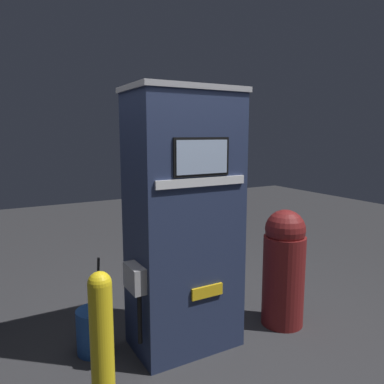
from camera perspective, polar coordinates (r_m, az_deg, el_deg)
The scene contains 5 objects.
ground_plane at distance 3.08m, azimuth 1.32°, elevation -24.12°, with size 14.00×14.00×0.00m, color #2D2D30.
gas_pump at distance 2.89m, azimuth -1.31°, elevation -4.52°, with size 0.91×0.56×2.01m.
safety_bollard at distance 2.24m, azimuth -13.49°, elevation -22.86°, with size 0.13×0.13×0.97m.
trash_bin at distance 3.43m, azimuth 13.81°, elevation -10.95°, with size 0.36×0.36×1.03m.
squeegee_bucket at distance 3.17m, azimuth -14.62°, elevation -19.72°, with size 0.27×0.27×0.77m.
Camera 1 is at (-1.33, -2.22, 1.68)m, focal length 35.00 mm.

